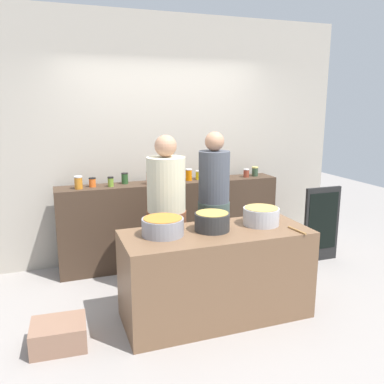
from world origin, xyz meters
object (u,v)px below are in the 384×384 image
at_px(preserve_jar_8, 218,174).
at_px(preserve_jar_10, 255,171).
at_px(preserve_jar_9, 246,173).
at_px(preserve_jar_2, 111,182).
at_px(wooden_spoon, 297,230).
at_px(preserve_jar_7, 199,175).
at_px(preserve_jar_6, 189,175).
at_px(cooking_pot_center, 212,222).
at_px(cooking_pot_left, 163,227).
at_px(preserve_jar_3, 125,178).
at_px(preserve_jar_4, 150,178).
at_px(preserve_jar_0, 78,182).
at_px(preserve_jar_1, 92,182).
at_px(cooking_pot_right, 261,216).
at_px(preserve_jar_5, 164,177).
at_px(bread_crate, 59,335).
at_px(cook_in_cap, 214,215).
at_px(chalkboard_sign, 322,224).
at_px(cook_with_tongs, 167,225).

relative_size(preserve_jar_8, preserve_jar_10, 0.99).
bearing_deg(preserve_jar_9, preserve_jar_2, -179.54).
bearing_deg(wooden_spoon, preserve_jar_7, 100.70).
distance_m(preserve_jar_7, preserve_jar_10, 0.77).
distance_m(preserve_jar_6, cooking_pot_center, 1.40).
distance_m(cooking_pot_left, cooking_pot_center, 0.45).
xyz_separation_m(preserve_jar_3, preserve_jar_4, (0.27, -0.13, 0.01)).
height_order(preserve_jar_0, cooking_pot_left, preserve_jar_0).
bearing_deg(preserve_jar_1, cooking_pot_right, -44.11).
distance_m(preserve_jar_0, preserve_jar_8, 1.68).
distance_m(preserve_jar_1, preserve_jar_9, 1.92).
distance_m(preserve_jar_0, preserve_jar_3, 0.55).
xyz_separation_m(cooking_pot_center, wooden_spoon, (0.71, -0.28, -0.07)).
relative_size(preserve_jar_0, preserve_jar_4, 0.97).
relative_size(preserve_jar_2, preserve_jar_4, 0.77).
height_order(preserve_jar_7, preserve_jar_10, preserve_jar_10).
xyz_separation_m(cooking_pot_center, cooking_pot_right, (0.50, 0.01, 0.00)).
distance_m(preserve_jar_5, bread_crate, 2.14).
xyz_separation_m(wooden_spoon, cook_in_cap, (-0.39, 1.00, -0.08)).
xyz_separation_m(cooking_pot_right, bread_crate, (-1.87, -0.08, -0.80)).
bearing_deg(preserve_jar_5, chalkboard_sign, -16.55).
relative_size(preserve_jar_0, preserve_jar_9, 1.36).
height_order(preserve_jar_1, preserve_jar_5, preserve_jar_5).
xyz_separation_m(preserve_jar_0, preserve_jar_9, (2.07, 0.02, -0.02)).
relative_size(cooking_pot_left, cooking_pot_center, 1.16).
distance_m(preserve_jar_1, preserve_jar_6, 1.15).
relative_size(preserve_jar_2, wooden_spoon, 0.48).
height_order(preserve_jar_3, cook_in_cap, cook_in_cap).
distance_m(preserve_jar_7, bread_crate, 2.48).
relative_size(cooking_pot_center, wooden_spoon, 1.34).
height_order(cooking_pot_center, bread_crate, cooking_pot_center).
bearing_deg(preserve_jar_8, cooking_pot_right, -95.43).
height_order(preserve_jar_2, cooking_pot_right, preserve_jar_2).
relative_size(preserve_jar_1, bread_crate, 0.24).
bearing_deg(cook_in_cap, preserve_jar_4, 134.26).
xyz_separation_m(preserve_jar_1, wooden_spoon, (1.60, -1.65, -0.24)).
bearing_deg(bread_crate, preserve_jar_9, 30.22).
relative_size(preserve_jar_2, cooking_pot_center, 0.36).
bearing_deg(cooking_pot_left, preserve_jar_8, 50.51).
height_order(preserve_jar_1, cooking_pot_center, preserve_jar_1).
height_order(preserve_jar_2, wooden_spoon, preserve_jar_2).
distance_m(preserve_jar_1, preserve_jar_3, 0.38).
bearing_deg(preserve_jar_8, preserve_jar_9, -1.40).
height_order(cook_with_tongs, cook_in_cap, cook_in_cap).
bearing_deg(wooden_spoon, cook_in_cap, 111.35).
relative_size(preserve_jar_4, cook_in_cap, 0.09).
distance_m(preserve_jar_5, preserve_jar_9, 1.10).
xyz_separation_m(preserve_jar_4, cook_with_tongs, (-0.01, -0.73, -0.36)).
bearing_deg(preserve_jar_10, cook_in_cap, -142.67).
bearing_deg(wooden_spoon, cook_with_tongs, 138.76).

